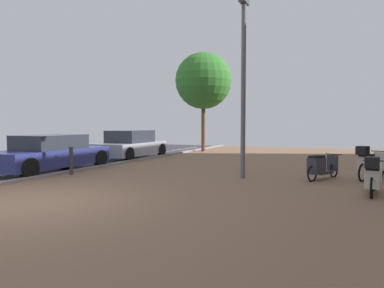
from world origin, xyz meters
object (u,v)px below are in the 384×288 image
(parked_car_near, at_px, (50,154))
(street_tree, at_px, (203,81))
(parked_car_far, at_px, (130,145))
(bollard_far, at_px, (71,161))
(scooter_mid, at_px, (320,167))
(lamp_post, at_px, (243,78))
(scooter_far, at_px, (369,164))
(scooter_near, at_px, (373,177))

(parked_car_near, bearing_deg, street_tree, 81.06)
(parked_car_far, bearing_deg, bollard_far, -76.46)
(scooter_mid, bearing_deg, parked_car_far, 157.35)
(scooter_mid, distance_m, bollard_far, 7.61)
(lamp_post, bearing_deg, street_tree, 117.59)
(bollard_far, bearing_deg, scooter_far, 15.62)
(scooter_far, height_order, street_tree, street_tree)
(parked_car_near, relative_size, parked_car_far, 1.10)
(scooter_far, bearing_deg, scooter_mid, -158.86)
(scooter_far, height_order, bollard_far, scooter_far)
(scooter_near, relative_size, street_tree, 0.29)
(scooter_far, xyz_separation_m, street_tree, (-8.35, 8.39, 3.63))
(scooter_near, height_order, parked_car_far, parked_car_far)
(lamp_post, relative_size, bollard_far, 6.00)
(street_tree, height_order, bollard_far, street_tree)
(scooter_near, relative_size, scooter_mid, 1.04)
(scooter_near, xyz_separation_m, parked_car_near, (-9.94, 0.51, 0.17))
(scooter_mid, height_order, street_tree, street_tree)
(street_tree, bearing_deg, lamp_post, -62.41)
(parked_car_near, relative_size, lamp_post, 0.83)
(scooter_near, distance_m, street_tree, 14.14)
(parked_car_far, distance_m, street_tree, 6.51)
(parked_car_near, relative_size, bollard_far, 5.01)
(scooter_far, bearing_deg, bollard_far, -164.38)
(scooter_far, relative_size, bollard_far, 1.82)
(scooter_mid, height_order, lamp_post, lamp_post)
(scooter_far, distance_m, bollard_far, 8.98)
(scooter_mid, xyz_separation_m, parked_car_far, (-8.70, 3.63, 0.23))
(street_tree, bearing_deg, scooter_far, -45.13)
(scooter_near, distance_m, scooter_far, 2.45)
(parked_car_near, bearing_deg, scooter_mid, 9.42)
(scooter_far, distance_m, lamp_post, 4.36)
(parked_car_far, height_order, bollard_far, parked_car_far)
(lamp_post, distance_m, street_tree, 10.69)
(scooter_far, height_order, lamp_post, lamp_post)
(scooter_mid, xyz_separation_m, scooter_far, (1.28, 0.50, 0.08))
(scooter_near, relative_size, parked_car_near, 0.38)
(parked_car_far, distance_m, bollard_far, 5.71)
(scooter_mid, bearing_deg, parked_car_near, -170.58)
(scooter_far, height_order, parked_car_far, parked_car_far)
(parked_car_near, xyz_separation_m, lamp_post, (6.55, 0.90, 2.37))
(scooter_near, distance_m, parked_car_near, 9.95)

